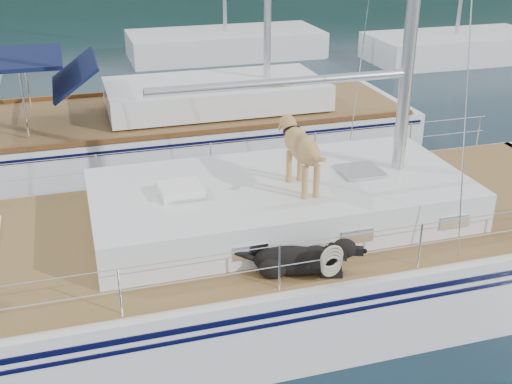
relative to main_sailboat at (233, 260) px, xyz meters
name	(u,v)px	position (x,y,z in m)	size (l,w,h in m)	color
ground	(227,300)	(-0.10, 0.01, -0.68)	(120.00, 120.00, 0.00)	black
main_sailboat	(233,260)	(0.00, 0.00, 0.00)	(12.00, 3.83, 14.01)	white
neighbor_sailboat	(170,133)	(0.08, 5.92, -0.05)	(11.00, 3.50, 13.30)	white
bg_boat_center	(225,45)	(3.90, 16.01, -0.23)	(7.20, 3.00, 11.65)	white
bg_boat_east	(455,48)	(11.90, 13.01, -0.22)	(6.40, 3.00, 11.65)	white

